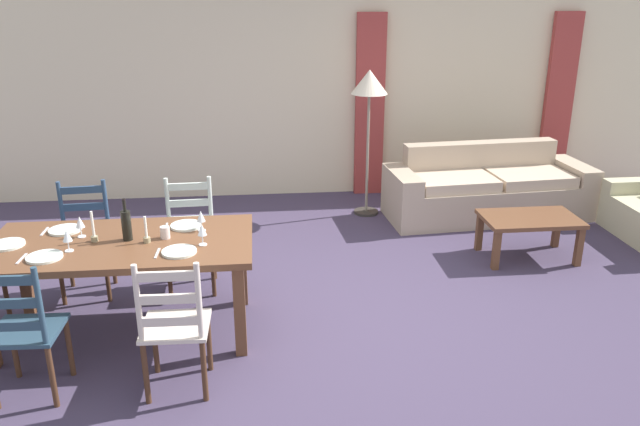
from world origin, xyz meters
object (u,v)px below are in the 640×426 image
object	(u,v)px
dining_chair_near_right	(174,326)
wine_bottle	(126,225)
coffee_table	(530,223)
dining_chair_far_left	(85,240)
coffee_cup_primary	(165,232)
couch	(486,190)
wine_glass_far_left	(80,223)
standing_lamp	(369,91)
dining_table	(121,252)
wine_glass_near_left	(67,236)
wine_glass_far_right	(201,217)
dining_chair_near_left	(23,331)
dining_chair_far_right	(190,235)
wine_glass_near_right	(202,230)

from	to	relation	value
dining_chair_near_right	wine_bottle	xyz separation A→B (m)	(-0.40, 0.80, 0.39)
coffee_table	wine_bottle	bearing A→B (deg)	-163.89
dining_chair_far_left	coffee_table	xyz separation A→B (m)	(4.03, 0.30, -0.12)
coffee_cup_primary	couch	size ratio (longest dim) A/B	0.04
wine_glass_far_left	standing_lamp	size ratio (longest dim) A/B	0.10
dining_table	wine_glass_near_left	world-z (taller)	wine_glass_near_left
wine_glass_near_left	wine_glass_far_right	distance (m)	0.94
coffee_cup_primary	standing_lamp	distance (m)	3.14
dining_chair_near_left	wine_bottle	bearing A→B (deg)	55.49
dining_chair_far_right	wine_glass_near_left	world-z (taller)	dining_chair_far_right
couch	dining_chair_near_right	bearing A→B (deg)	-135.91
dining_table	dining_chair_far_right	xyz separation A→B (m)	(0.42, 0.75, -0.19)
coffee_cup_primary	couch	xyz separation A→B (m)	(3.27, 2.23, -0.50)
wine_glass_far_left	coffee_table	size ratio (longest dim) A/B	0.18
dining_chair_far_left	couch	world-z (taller)	dining_chair_far_left
dining_table	wine_glass_near_right	distance (m)	0.65
couch	dining_table	bearing A→B (deg)	-147.82
couch	coffee_table	distance (m)	1.22
couch	coffee_table	bearing A→B (deg)	-90.59
wine_glass_far_right	coffee_table	xyz separation A→B (m)	(3.00, 0.89, -0.51)
dining_chair_far_left	standing_lamp	xyz separation A→B (m)	(2.70, 1.70, 0.93)
wine_glass_near_right	coffee_table	xyz separation A→B (m)	(2.97, 1.17, -0.51)
dining_chair_far_right	wine_glass_far_left	world-z (taller)	dining_chair_far_right
dining_chair_near_left	standing_lamp	world-z (taller)	standing_lamp
dining_table	wine_glass_far_left	size ratio (longest dim) A/B	11.80
dining_chair_near_left	coffee_cup_primary	size ratio (longest dim) A/B	10.67
dining_chair_far_right	coffee_table	world-z (taller)	dining_chair_far_right
wine_glass_near_left	wine_glass_near_right	size ratio (longest dim) A/B	1.00
couch	wine_glass_far_left	bearing A→B (deg)	-151.15
couch	dining_chair_far_left	bearing A→B (deg)	-159.47
coffee_table	standing_lamp	distance (m)	2.20
wine_glass_near_right	coffee_table	distance (m)	3.23
dining_chair_far_right	wine_bottle	world-z (taller)	wine_bottle
dining_chair_near_right	coffee_cup_primary	xyz separation A→B (m)	(-0.13, 0.81, 0.32)
wine_glass_far_right	dining_chair_far_left	bearing A→B (deg)	150.18
wine_glass_near_right	dining_chair_near_right	bearing A→B (deg)	-102.77
standing_lamp	dining_chair_far_right	bearing A→B (deg)	-137.20
coffee_table	standing_lamp	xyz separation A→B (m)	(-1.33, 1.40, 1.06)
wine_bottle	wine_glass_far_right	world-z (taller)	wine_bottle
dining_chair_far_left	wine_glass_far_left	distance (m)	0.75
dining_table	couch	xyz separation A→B (m)	(3.59, 2.26, -0.37)
wine_glass_near_left	couch	bearing A→B (deg)	31.59
wine_glass_far_left	dining_chair_far_left	bearing A→B (deg)	104.43
dining_chair_far_right	wine_glass_far_left	xyz separation A→B (m)	(-0.71, -0.63, 0.38)
wine_bottle	wine_glass_near_left	distance (m)	0.41
wine_glass_near_right	standing_lamp	world-z (taller)	standing_lamp
dining_table	standing_lamp	xyz separation A→B (m)	(2.24, 2.44, 0.75)
wine_glass_far_left	dining_table	bearing A→B (deg)	-21.69
wine_glass_far_right	dining_chair_near_left	bearing A→B (deg)	-139.52
dining_chair_near_left	couch	bearing A→B (deg)	36.45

